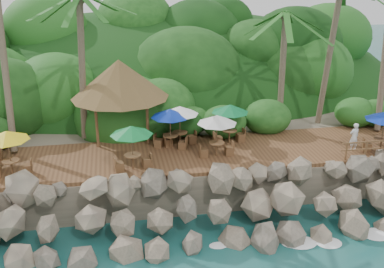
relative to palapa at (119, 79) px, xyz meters
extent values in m
plane|color=#19514F|center=(3.61, -9.23, -5.79)|extent=(140.00, 140.00, 0.00)
cube|color=gray|center=(3.61, 6.77, -4.74)|extent=(32.00, 25.20, 2.10)
ellipsoid|color=#143811|center=(3.61, 14.27, -5.79)|extent=(44.80, 28.00, 15.40)
cube|color=brown|center=(3.61, -3.23, -3.59)|extent=(26.00, 5.00, 0.20)
ellipsoid|color=white|center=(-2.39, -8.93, -5.76)|extent=(1.20, 0.80, 0.06)
ellipsoid|color=white|center=(0.61, -8.93, -5.76)|extent=(1.20, 0.80, 0.06)
ellipsoid|color=white|center=(3.61, -8.93, -5.76)|extent=(1.20, 0.80, 0.06)
ellipsoid|color=white|center=(6.61, -8.93, -5.76)|extent=(1.20, 0.80, 0.06)
ellipsoid|color=white|center=(9.61, -8.93, -5.76)|extent=(1.20, 0.80, 0.06)
cylinder|color=brown|center=(-5.93, -0.32, 2.43)|extent=(0.56, 3.01, 11.63)
cylinder|color=brown|center=(-2.01, -0.12, 0.57)|extent=(0.93, 1.02, 8.12)
cylinder|color=brown|center=(9.61, -0.30, 0.01)|extent=(0.63, 0.60, 7.02)
ellipsoid|color=#23601E|center=(9.61, -0.30, 3.52)|extent=(6.00, 6.00, 2.40)
cylinder|color=brown|center=(12.62, -0.11, 0.96)|extent=(0.76, 1.13, 8.90)
cylinder|color=brown|center=(-1.40, -1.40, -2.29)|extent=(0.16, 0.16, 2.40)
cylinder|color=brown|center=(1.40, -1.40, -2.29)|extent=(0.16, 0.16, 2.40)
cylinder|color=brown|center=(-1.40, 1.40, -2.29)|extent=(0.16, 0.16, 2.40)
cylinder|color=brown|center=(1.40, 1.40, -2.29)|extent=(0.16, 0.16, 2.40)
cone|color=brown|center=(0.00, 0.00, 0.01)|extent=(5.62, 5.62, 2.20)
cylinder|color=brown|center=(3.16, -1.96, -3.12)|extent=(0.08, 0.08, 0.74)
cylinder|color=brown|center=(3.16, -1.96, -2.74)|extent=(0.84, 0.84, 0.05)
cylinder|color=brown|center=(3.16, -1.96, -2.39)|extent=(0.05, 0.05, 2.21)
cone|color=white|center=(3.16, -1.96, -1.43)|extent=(2.11, 2.11, 0.45)
cube|color=brown|center=(2.46, -2.07, -3.26)|extent=(0.49, 0.49, 0.46)
cube|color=brown|center=(3.85, -1.84, -3.26)|extent=(0.49, 0.49, 0.46)
cylinder|color=brown|center=(5.98, -2.13, -3.12)|extent=(0.08, 0.08, 0.74)
cylinder|color=brown|center=(5.98, -2.13, -2.74)|extent=(0.84, 0.84, 0.05)
cylinder|color=brown|center=(5.98, -2.13, -2.39)|extent=(0.05, 0.05, 2.21)
cone|color=#0B6732|center=(5.98, -2.13, -1.43)|extent=(2.11, 2.11, 0.45)
cube|color=brown|center=(5.28, -2.24, -3.26)|extent=(0.48, 0.48, 0.46)
cube|color=brown|center=(6.67, -2.02, -3.26)|extent=(0.48, 0.48, 0.46)
cylinder|color=brown|center=(2.57, -2.35, -3.12)|extent=(0.08, 0.08, 0.74)
cylinder|color=brown|center=(2.57, -2.35, -2.74)|extent=(0.84, 0.84, 0.05)
cylinder|color=brown|center=(2.57, -2.35, -2.39)|extent=(0.05, 0.05, 2.21)
cone|color=#0B289B|center=(2.57, -2.35, -1.43)|extent=(2.11, 2.11, 0.45)
cube|color=brown|center=(1.92, -2.06, -3.26)|extent=(0.56, 0.56, 0.46)
cube|color=brown|center=(3.21, -2.63, -3.26)|extent=(0.56, 0.56, 0.46)
cylinder|color=brown|center=(-5.46, -4.35, -3.12)|extent=(0.08, 0.08, 0.74)
cylinder|color=brown|center=(-5.46, -4.35, -2.74)|extent=(0.84, 0.84, 0.05)
cylinder|color=brown|center=(-5.46, -4.35, -2.39)|extent=(0.05, 0.05, 2.21)
cone|color=yellow|center=(-5.46, -4.35, -1.43)|extent=(2.11, 2.11, 0.45)
cube|color=brown|center=(-4.76, -4.29, -3.26)|extent=(0.45, 0.45, 0.46)
cylinder|color=brown|center=(0.36, -4.69, -3.12)|extent=(0.08, 0.08, 0.74)
cylinder|color=brown|center=(0.36, -4.69, -2.74)|extent=(0.84, 0.84, 0.05)
cylinder|color=brown|center=(0.36, -4.69, -2.39)|extent=(0.05, 0.05, 2.21)
cone|color=#0C702F|center=(0.36, -4.69, -1.43)|extent=(2.11, 2.11, 0.45)
cube|color=brown|center=(-0.33, -4.82, -3.26)|extent=(0.49, 0.49, 0.46)
cube|color=brown|center=(1.05, -4.56, -3.26)|extent=(0.49, 0.49, 0.46)
cylinder|color=brown|center=(13.78, -4.83, -3.12)|extent=(0.08, 0.08, 0.74)
cylinder|color=brown|center=(13.78, -4.83, -2.74)|extent=(0.84, 0.84, 0.05)
cylinder|color=brown|center=(13.78, -4.83, -2.39)|extent=(0.05, 0.05, 2.21)
cube|color=brown|center=(13.11, -4.61, -3.26)|extent=(0.53, 0.53, 0.46)
cylinder|color=brown|center=(4.83, -3.83, -3.12)|extent=(0.08, 0.08, 0.74)
cylinder|color=brown|center=(4.83, -3.83, -2.74)|extent=(0.84, 0.84, 0.05)
cylinder|color=brown|center=(4.83, -3.83, -2.39)|extent=(0.05, 0.05, 2.21)
cone|color=silver|center=(4.83, -3.83, -1.43)|extent=(2.11, 2.11, 0.45)
cube|color=brown|center=(4.13, -3.85, -3.26)|extent=(0.43, 0.43, 0.46)
cube|color=brown|center=(5.53, -3.82, -3.26)|extent=(0.43, 0.43, 0.46)
cylinder|color=brown|center=(11.35, -5.58, -2.99)|extent=(0.10, 0.10, 1.00)
cylinder|color=brown|center=(12.45, -5.58, -2.99)|extent=(0.10, 0.10, 1.00)
imported|color=white|center=(12.38, -4.41, -2.70)|extent=(0.63, 0.47, 1.58)
camera|label=1|loc=(-0.37, -25.41, 6.21)|focal=42.29mm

